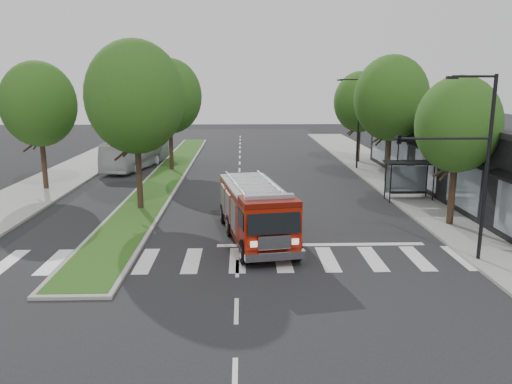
# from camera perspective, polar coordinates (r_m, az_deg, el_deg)

# --- Properties ---
(ground) EXTENTS (140.00, 140.00, 0.00)m
(ground) POSITION_cam_1_polar(r_m,az_deg,el_deg) (25.03, -2.07, -5.41)
(ground) COLOR black
(ground) RESTS_ON ground
(sidewalk_right) EXTENTS (5.00, 80.00, 0.15)m
(sidewalk_right) POSITION_cam_1_polar(r_m,az_deg,el_deg) (36.77, 17.91, -0.09)
(sidewalk_right) COLOR gray
(sidewalk_right) RESTS_ON ground
(sidewalk_left) EXTENTS (5.00, 80.00, 0.15)m
(sidewalk_left) POSITION_cam_1_polar(r_m,az_deg,el_deg) (37.66, -24.61, -0.34)
(sidewalk_left) COLOR gray
(sidewalk_left) RESTS_ON ground
(median) EXTENTS (3.00, 50.00, 0.15)m
(median) POSITION_cam_1_polar(r_m,az_deg,el_deg) (42.96, -9.95, 2.07)
(median) COLOR gray
(median) RESTS_ON ground
(storefront_row) EXTENTS (8.00, 30.00, 5.00)m
(storefront_row) POSITION_cam_1_polar(r_m,az_deg,el_deg) (38.11, 24.55, 3.52)
(storefront_row) COLOR black
(storefront_row) RESTS_ON ground
(bus_shelter) EXTENTS (3.20, 1.60, 2.61)m
(bus_shelter) POSITION_cam_1_polar(r_m,az_deg,el_deg) (34.27, 17.09, 2.43)
(bus_shelter) COLOR black
(bus_shelter) RESTS_ON ground
(tree_right_near) EXTENTS (4.40, 4.40, 8.05)m
(tree_right_near) POSITION_cam_1_polar(r_m,az_deg,el_deg) (28.26, 22.07, 7.15)
(tree_right_near) COLOR black
(tree_right_near) RESTS_ON ground
(tree_right_mid) EXTENTS (5.60, 5.60, 9.72)m
(tree_right_mid) POSITION_cam_1_polar(r_m,az_deg,el_deg) (39.49, 15.21, 10.30)
(tree_right_mid) COLOR black
(tree_right_mid) RESTS_ON ground
(tree_right_far) EXTENTS (5.00, 5.00, 8.73)m
(tree_right_far) POSITION_cam_1_polar(r_m,az_deg,el_deg) (49.17, 11.81, 10.04)
(tree_right_far) COLOR black
(tree_right_far) RESTS_ON ground
(tree_median_near) EXTENTS (5.80, 5.80, 10.16)m
(tree_median_near) POSITION_cam_1_polar(r_m,az_deg,el_deg) (30.48, -13.65, 10.49)
(tree_median_near) COLOR black
(tree_median_near) RESTS_ON ground
(tree_median_far) EXTENTS (5.60, 5.60, 9.72)m
(tree_median_far) POSITION_cam_1_polar(r_m,az_deg,el_deg) (44.28, -9.89, 10.73)
(tree_median_far) COLOR black
(tree_median_far) RESTS_ON ground
(tree_left_mid) EXTENTS (5.20, 5.20, 9.16)m
(tree_left_mid) POSITION_cam_1_polar(r_m,az_deg,el_deg) (38.57, -23.59, 9.18)
(tree_left_mid) COLOR black
(tree_left_mid) RESTS_ON ground
(streetlight_right_near) EXTENTS (4.08, 0.22, 8.00)m
(streetlight_right_near) POSITION_cam_1_polar(r_m,az_deg,el_deg) (22.59, 23.00, 3.81)
(streetlight_right_near) COLOR black
(streetlight_right_near) RESTS_ON ground
(streetlight_right_far) EXTENTS (2.11, 0.20, 8.00)m
(streetlight_right_far) POSITION_cam_1_polar(r_m,az_deg,el_deg) (45.09, 11.46, 8.13)
(streetlight_right_far) COLOR black
(streetlight_right_far) RESTS_ON ground
(fire_engine) EXTENTS (3.92, 8.82, 2.95)m
(fire_engine) POSITION_cam_1_polar(r_m,az_deg,el_deg) (24.60, -0.05, -2.29)
(fire_engine) COLOR #5B0E05
(fire_engine) RESTS_ON ground
(city_bus) EXTENTS (4.46, 10.61, 2.88)m
(city_bus) POSITION_cam_1_polar(r_m,az_deg,el_deg) (46.90, -13.49, 4.46)
(city_bus) COLOR silver
(city_bus) RESTS_ON ground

